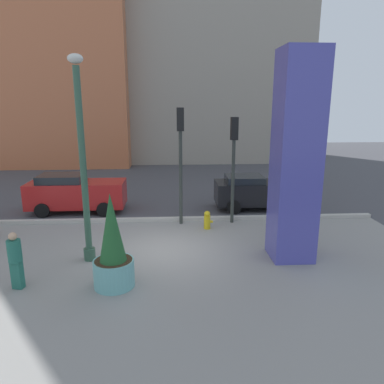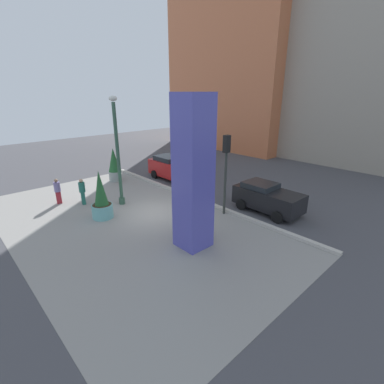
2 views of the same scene
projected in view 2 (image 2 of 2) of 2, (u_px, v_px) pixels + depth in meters
name	position (u px, v px, depth m)	size (l,w,h in m)	color
ground_plane	(204.00, 196.00, 18.59)	(60.00, 60.00, 0.00)	#47474C
plaza_pavement	(123.00, 223.00, 14.74)	(18.00, 10.00, 0.02)	gray
curb_strip	(194.00, 198.00, 18.00)	(18.00, 0.24, 0.16)	#B7B2A8
lamp_post	(118.00, 155.00, 16.22)	(0.44, 0.44, 6.26)	#335642
art_pillar_blue	(193.00, 175.00, 11.60)	(1.29, 1.29, 6.47)	#4C4CAD
potted_plant_near_right	(114.00, 165.00, 21.21)	(0.91, 0.91, 2.53)	gray
potted_plant_by_pillar	(101.00, 200.00, 15.04)	(1.11, 1.11, 2.64)	#6BB2B2
fire_hydrant	(200.00, 205.00, 16.05)	(0.36, 0.26, 0.75)	gold
traffic_light_corner	(226.00, 162.00, 14.88)	(0.28, 0.42, 4.38)	#333833
traffic_light_far_side	(197.00, 152.00, 16.26)	(0.28, 0.42, 4.74)	#333833
car_passing_lane	(173.00, 168.00, 21.66)	(4.35, 1.93, 1.76)	red
car_intersection	(267.00, 198.00, 15.92)	(3.84, 1.97, 1.60)	black
pedestrian_on_sidewalk	(82.00, 190.00, 16.90)	(0.43, 0.43, 1.61)	#236656
pedestrian_by_curb	(58.00, 190.00, 17.03)	(0.42, 0.42, 1.57)	maroon
office_block_flanking	(244.00, 12.00, 31.54)	(15.18, 9.67, 29.55)	#C66B42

